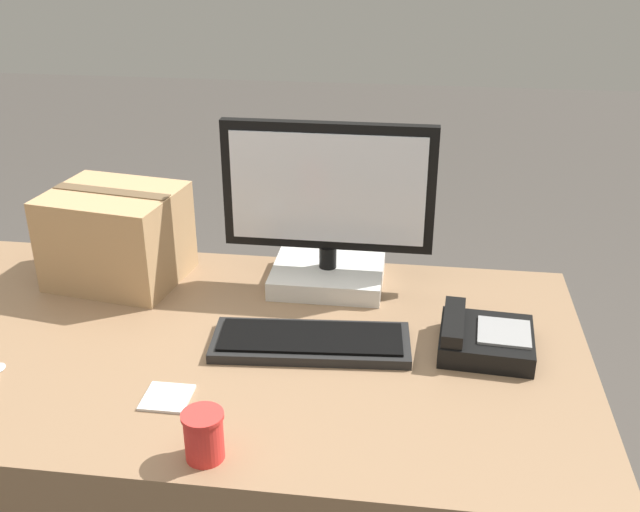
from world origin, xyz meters
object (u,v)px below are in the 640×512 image
Objects in this scene: keyboard at (311,342)px; monitor at (328,221)px; paper_cup_right at (204,435)px; cardboard_box at (117,236)px; desk_phone at (483,338)px; sticky_note_pad at (167,398)px.

monitor is at bearing 85.66° from keyboard.
paper_cup_right is 0.77m from cardboard_box.
cardboard_box reaches higher than paper_cup_right.
cardboard_box reaches higher than desk_phone.
monitor is 5.57× the size of paper_cup_right.
keyboard is 0.61m from cardboard_box.
cardboard_box is at bearing 170.05° from desk_phone.
cardboard_box is (-0.91, 0.23, 0.09)m from desk_phone.
monitor is 0.35m from keyboard.
desk_phone is 2.31× the size of sticky_note_pad.
paper_cup_right is (-0.51, -0.42, 0.02)m from desk_phone.
keyboard is 0.34m from sticky_note_pad.
monitor is 0.48m from desk_phone.
cardboard_box reaches higher than keyboard.
paper_cup_right reaches higher than sticky_note_pad.
cardboard_box is at bearing 121.91° from paper_cup_right.
keyboard is 1.27× the size of cardboard_box.
monitor reaches higher than keyboard.
sticky_note_pad is (-0.25, -0.53, -0.17)m from monitor.
monitor is 1.16× the size of keyboard.
monitor is 0.54m from cardboard_box.
monitor is at bearing 64.49° from sticky_note_pad.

